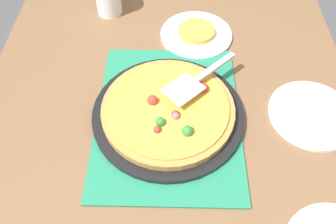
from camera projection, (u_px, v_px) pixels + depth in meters
name	position (u px, v px, depth m)	size (l,w,h in m)	color
ground_plane	(168.00, 220.00, 1.46)	(8.00, 8.00, 0.00)	#4C4C51
dining_table	(168.00, 140.00, 0.95)	(1.40, 1.00, 0.75)	brown
placemat	(168.00, 116.00, 0.86)	(0.48, 0.36, 0.01)	#237F5B
pizza_pan	(168.00, 114.00, 0.86)	(0.38, 0.38, 0.01)	black
pizza	(168.00, 109.00, 0.84)	(0.33, 0.33, 0.05)	#B78442
plate_far_right	(196.00, 35.00, 1.05)	(0.22, 0.22, 0.01)	white
plate_side	(312.00, 114.00, 0.86)	(0.22, 0.22, 0.01)	white
served_slice_right	(196.00, 31.00, 1.04)	(0.11, 0.11, 0.02)	gold
pizza_server	(197.00, 80.00, 0.85)	(0.19, 0.20, 0.01)	silver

